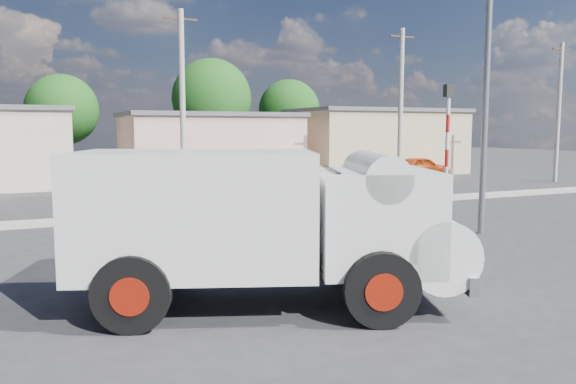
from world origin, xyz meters
name	(u,v)px	position (x,y,z in m)	size (l,w,h in m)	color
ground_plane	(381,255)	(0.00, 0.00, 0.00)	(120.00, 120.00, 0.00)	#2B2B2D
median	(262,209)	(0.00, 8.00, 0.08)	(40.00, 0.80, 0.16)	#99968E
truck	(270,221)	(-4.02, -2.59, 1.51)	(7.01, 4.54, 2.72)	black
bicycle	(284,229)	(-1.77, 1.93, 0.46)	(0.60, 1.73, 0.91)	black
cyclist	(284,213)	(-1.77, 1.93, 0.89)	(0.65, 0.43, 1.79)	silver
car_cream	(282,169)	(5.38, 18.47, 0.75)	(1.59, 4.55, 1.50)	beige
car_red	(421,167)	(14.91, 17.90, 0.66)	(1.56, 3.87, 1.32)	#AC330C
traffic_pole	(447,146)	(3.20, 1.50, 2.59)	(0.28, 0.18, 4.36)	red
streetlight	(483,63)	(4.14, 1.20, 4.96)	(2.34, 0.22, 9.00)	slate
building_row	(195,145)	(1.10, 22.00, 2.13)	(37.80, 7.30, 4.44)	#BEB090
tree_row	(121,103)	(-2.27, 28.62, 4.83)	(34.13, 7.32, 8.10)	#38281E
utility_poles	(296,107)	(3.25, 12.00, 4.07)	(35.40, 0.24, 8.00)	#99968E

